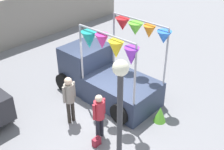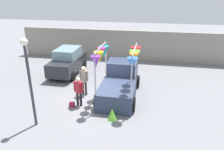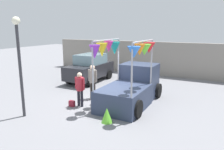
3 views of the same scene
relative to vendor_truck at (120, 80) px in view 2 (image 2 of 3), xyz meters
name	(u,v)px [view 2 (image 2 of 3)]	position (x,y,z in m)	size (l,w,h in m)	color
ground_plane	(101,100)	(-0.92, -0.84, -0.94)	(60.00, 60.00, 0.00)	slate
vendor_truck	(120,80)	(0.00, 0.00, 0.00)	(2.46, 4.11, 3.14)	#2D3851
parked_car	(68,61)	(-4.29, 2.81, 0.01)	(1.88, 4.00, 1.88)	#26262B
person_customer	(79,89)	(-1.93, -1.67, 0.05)	(0.53, 0.34, 1.64)	black
person_vendor	(84,78)	(-2.05, -0.38, 0.15)	(0.53, 0.34, 1.79)	#2D2823
handbag	(72,104)	(-2.28, -1.87, -0.80)	(0.28, 0.16, 0.28)	maroon
street_lamp	(28,71)	(-3.36, -3.73, 1.71)	(0.32, 0.32, 4.08)	#333338
brick_boundary_wall	(122,45)	(-0.92, 6.89, 0.36)	(18.00, 0.36, 2.60)	gray
folded_kite_bundle_lime	(112,114)	(0.05, -2.68, -0.64)	(0.44, 0.44, 0.60)	#66CC33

